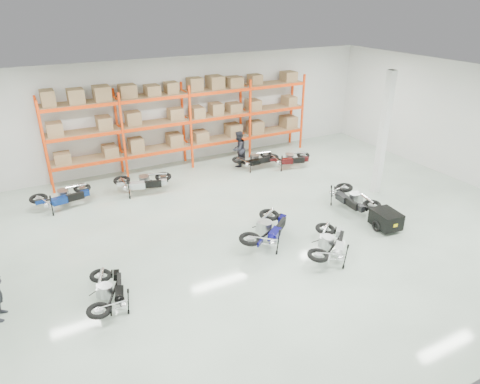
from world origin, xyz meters
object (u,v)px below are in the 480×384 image
moto_black_far_left (108,288)px  moto_back_a (62,193)px  moto_back_c (255,157)px  person_back (238,149)px  trailer (386,219)px  moto_back_b (143,178)px  moto_touring_right (352,195)px  moto_silver_left (330,240)px  moto_blue_centre (267,225)px  moto_back_d (289,156)px

moto_black_far_left → moto_back_a: (-0.29, 6.02, 0.05)m
moto_back_c → person_back: (-0.52, 0.53, 0.28)m
moto_back_c → moto_black_far_left: bearing=129.3°
moto_black_far_left → moto_back_c: 9.68m
trailer → moto_back_b: moto_back_b is taller
moto_touring_right → moto_black_far_left: bearing=-167.7°
moto_touring_right → moto_back_c: size_ratio=1.10×
moto_back_b → person_back: (4.42, 0.75, 0.22)m
moto_silver_left → moto_back_c: 7.07m
moto_blue_centre → moto_touring_right: (3.71, 0.51, -0.03)m
moto_silver_left → moto_back_a: bearing=-2.0°
moto_silver_left → moto_touring_right: size_ratio=0.98×
trailer → moto_back_d: bearing=93.2°
moto_black_far_left → moto_back_b: 6.45m
trailer → moto_back_b: (-6.01, 6.31, 0.20)m
moto_back_c → moto_blue_centre: bearing=154.0°
person_back → trailer: bearing=73.2°
trailer → moto_touring_right: bearing=95.9°
moto_blue_centre → moto_silver_left: 1.88m
moto_back_d → person_back: 2.20m
moto_back_a → moto_back_d: (9.11, -0.47, -0.04)m
moto_back_a → moto_back_d: size_ratio=1.07×
moto_back_d → person_back: size_ratio=1.07×
moto_back_d → moto_silver_left: bearing=173.0°
moto_black_far_left → moto_back_d: moto_back_d is taller
moto_back_a → person_back: bearing=-93.1°
moto_back_a → moto_back_d: moto_back_a is taller
moto_black_far_left → moto_back_a: 6.03m
moto_silver_left → moto_back_b: (-3.46, 6.70, 0.02)m
moto_black_far_left → moto_touring_right: moto_touring_right is taller
moto_back_a → moto_back_b: moto_back_b is taller
moto_back_b → moto_back_d: size_ratio=1.11×
moto_silver_left → moto_back_a: size_ratio=1.00×
moto_back_d → moto_back_b: bearing=103.7°
moto_blue_centre → moto_back_b: size_ratio=1.03×
moto_blue_centre → moto_back_c: size_ratio=1.16×
moto_silver_left → moto_back_d: 6.92m
moto_blue_centre → person_back: (2.12, 5.96, 0.20)m
moto_blue_centre → moto_silver_left: size_ratio=1.07×
moto_touring_right → moto_back_a: bearing=155.6°
moto_back_c → moto_silver_left: bearing=167.8°
moto_back_a → person_back: 7.28m
moto_silver_left → moto_touring_right: bearing=-96.8°
moto_silver_left → person_back: person_back is taller
moto_touring_right → person_back: 5.68m
moto_back_c → moto_back_d: 1.48m
trailer → person_back: (-1.59, 7.05, 0.42)m
moto_blue_centre → moto_back_d: size_ratio=1.15×
moto_touring_right → moto_back_b: bearing=146.0°
moto_back_a → moto_back_d: 9.13m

